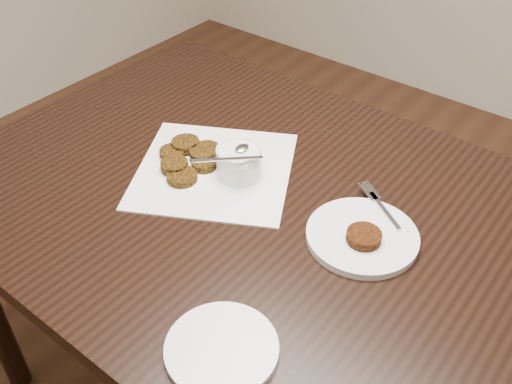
# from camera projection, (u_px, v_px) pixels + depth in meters

# --- Properties ---
(table) EXTENTS (1.46, 0.94, 0.75)m
(table) POSITION_uv_depth(u_px,v_px,m) (279.00, 327.00, 1.41)
(table) COLOR black
(table) RESTS_ON floor
(napkin) EXTENTS (0.45, 0.45, 0.00)m
(napkin) POSITION_uv_depth(u_px,v_px,m) (214.00, 170.00, 1.27)
(napkin) COLOR white
(napkin) RESTS_ON table
(sauce_ramekin) EXTENTS (0.17, 0.17, 0.13)m
(sauce_ramekin) POSITION_uv_depth(u_px,v_px,m) (239.00, 149.00, 1.22)
(sauce_ramekin) COLOR white
(sauce_ramekin) RESTS_ON napkin
(patty_cluster) EXTENTS (0.26, 0.26, 0.02)m
(patty_cluster) POSITION_uv_depth(u_px,v_px,m) (193.00, 158.00, 1.29)
(patty_cluster) COLOR #653D0D
(patty_cluster) RESTS_ON napkin
(plate_with_patty) EXTENTS (0.30, 0.30, 0.03)m
(plate_with_patty) POSITION_uv_depth(u_px,v_px,m) (363.00, 233.00, 1.10)
(plate_with_patty) COLOR white
(plate_with_patty) RESTS_ON table
(plate_empty) EXTENTS (0.20, 0.20, 0.01)m
(plate_empty) POSITION_uv_depth(u_px,v_px,m) (222.00, 349.00, 0.91)
(plate_empty) COLOR white
(plate_empty) RESTS_ON table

